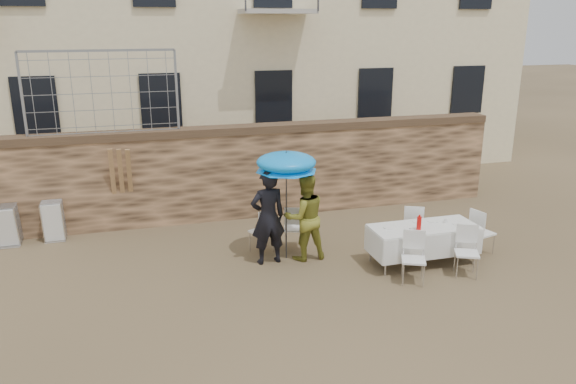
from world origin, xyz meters
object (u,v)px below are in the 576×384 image
object	(u,v)px
couple_chair_right	(294,227)
table_chair_side	(482,231)
man_suit	(268,217)
chair_stack_right	(54,218)
soda_bottle	(419,223)
woman_dress	(305,217)
umbrella	(286,165)
table_chair_back	(413,226)
table_chair_front_right	(467,252)
chair_stack_left	(10,222)
table_chair_front_left	(414,258)
couple_chair_left	(262,230)
banquet_table	(424,228)

from	to	relation	value
couple_chair_right	table_chair_side	size ratio (longest dim) A/B	1.00
man_suit	chair_stack_right	distance (m)	4.94
soda_bottle	chair_stack_right	size ratio (longest dim) A/B	0.28
woman_dress	table_chair_side	xyz separation A→B (m)	(3.57, -0.76, -0.40)
man_suit	table_chair_side	world-z (taller)	man_suit
umbrella	table_chair_back	bearing A→B (deg)	-3.27
couple_chair_right	table_chair_front_right	xyz separation A→B (m)	(2.72, -2.16, 0.00)
chair_stack_left	table_chair_side	bearing A→B (deg)	-19.37
man_suit	umbrella	bearing A→B (deg)	-171.80
chair_stack_right	table_chair_front_right	bearing A→B (deg)	-28.64
man_suit	table_chair_front_left	world-z (taller)	man_suit
table_chair_front_left	chair_stack_right	distance (m)	7.73
table_chair_front_left	table_chair_front_right	xyz separation A→B (m)	(1.10, 0.00, 0.00)
table_chair_side	chair_stack_right	world-z (taller)	table_chair_side
couple_chair_right	chair_stack_left	size ratio (longest dim) A/B	1.04
chair_stack_right	couple_chair_left	bearing A→B (deg)	-25.53
couple_chair_right	table_chair_back	size ratio (longest dim) A/B	1.00
banquet_table	couple_chair_left	bearing A→B (deg)	154.29
banquet_table	chair_stack_right	size ratio (longest dim) A/B	2.28
woman_dress	umbrella	xyz separation A→B (m)	(-0.35, 0.10, 1.06)
table_chair_side	woman_dress	bearing A→B (deg)	63.16
chair_stack_right	chair_stack_left	bearing A→B (deg)	180.00
couple_chair_right	banquet_table	bearing A→B (deg)	164.97
table_chair_back	chair_stack_left	bearing A→B (deg)	7.85
banquet_table	table_chair_side	size ratio (longest dim) A/B	2.19
couple_chair_left	couple_chair_right	world-z (taller)	same
woman_dress	couple_chair_left	bearing A→B (deg)	-39.34
couple_chair_left	table_chair_front_left	distance (m)	3.17
woman_dress	chair_stack_right	world-z (taller)	woman_dress
table_chair_front_left	table_chair_side	distance (m)	2.17
banquet_table	soda_bottle	distance (m)	0.30
couple_chair_right	banquet_table	distance (m)	2.64
couple_chair_right	banquet_table	world-z (taller)	couple_chair_right
table_chair_front_left	banquet_table	bearing A→B (deg)	75.62
man_suit	soda_bottle	xyz separation A→B (m)	(2.72, -1.01, -0.05)
woman_dress	table_chair_front_left	bearing A→B (deg)	131.27
couple_chair_left	chair_stack_right	xyz separation A→B (m)	(-4.20, 2.00, -0.02)
umbrella	table_chair_front_right	xyz separation A→B (m)	(3.02, -1.71, -1.46)
man_suit	table_chair_front_right	distance (m)	3.81
table_chair_front_left	table_chair_front_right	size ratio (longest dim) A/B	1.00
woman_dress	table_chair_front_left	xyz separation A→B (m)	(1.57, -1.61, -0.40)
couple_chair_left	couple_chair_right	xyz separation A→B (m)	(0.70, 0.00, 0.00)
table_chair_front_left	table_chair_back	size ratio (longest dim) A/B	1.00
man_suit	table_chair_back	distance (m)	3.16
soda_bottle	table_chair_back	xyz separation A→B (m)	(0.40, 0.95, -0.43)
couple_chair_left	soda_bottle	distance (m)	3.16
table_chair_back	umbrella	bearing A→B (deg)	22.20
woman_dress	chair_stack_left	distance (m)	6.40
umbrella	couple_chair_right	distance (m)	1.55
banquet_table	man_suit	bearing A→B (deg)	163.67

